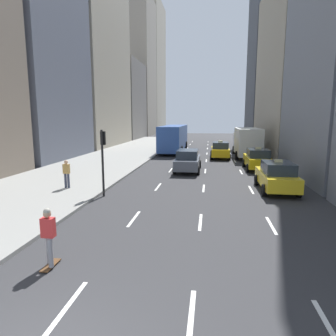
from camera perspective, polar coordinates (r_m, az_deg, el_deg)
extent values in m
cube|color=gray|center=(32.61, -9.79, 2.10)|extent=(8.00, 66.00, 0.15)
cube|color=white|center=(7.81, -18.55, -23.65)|extent=(0.12, 2.00, 0.01)
cube|color=white|center=(12.90, -6.52, -9.58)|extent=(0.12, 2.00, 0.01)
cube|color=white|center=(18.55, -1.89, -3.59)|extent=(0.12, 2.00, 0.01)
cube|color=white|center=(24.36, 0.52, -0.42)|extent=(0.12, 2.00, 0.01)
cube|color=white|center=(30.25, 1.99, 1.53)|extent=(0.12, 2.00, 0.01)
cube|color=white|center=(36.17, 2.99, 2.84)|extent=(0.12, 2.00, 0.01)
cube|color=white|center=(42.12, 3.71, 3.78)|extent=(0.12, 2.00, 0.01)
cube|color=white|center=(48.08, 4.24, 4.49)|extent=(0.12, 2.00, 0.01)
cube|color=white|center=(54.05, 4.67, 5.04)|extent=(0.12, 2.00, 0.01)
cube|color=white|center=(7.17, 4.44, -26.48)|extent=(0.12, 2.00, 0.01)
cube|color=white|center=(12.53, 6.19, -10.17)|extent=(0.12, 2.00, 0.01)
cube|color=white|center=(18.29, 6.80, -3.85)|extent=(0.12, 2.00, 0.01)
cube|color=white|center=(24.17, 7.11, -0.57)|extent=(0.12, 2.00, 0.01)
cube|color=white|center=(30.09, 7.30, 1.42)|extent=(0.12, 2.00, 0.01)
cube|color=white|center=(36.04, 7.43, 2.75)|extent=(0.12, 2.00, 0.01)
cube|color=white|center=(42.01, 7.52, 3.70)|extent=(0.12, 2.00, 0.01)
cube|color=white|center=(47.98, 7.59, 4.42)|extent=(0.12, 2.00, 0.01)
cube|color=white|center=(53.96, 7.65, 4.98)|extent=(0.12, 2.00, 0.01)
cube|color=white|center=(7.58, 28.52, -25.47)|extent=(0.12, 2.00, 0.01)
cube|color=white|center=(12.77, 19.05, -10.27)|extent=(0.12, 2.00, 0.01)
cube|color=white|center=(18.45, 15.55, -4.01)|extent=(0.12, 2.00, 0.01)
cube|color=white|center=(24.29, 13.73, -0.72)|extent=(0.12, 2.00, 0.01)
cube|color=white|center=(30.19, 12.63, 1.29)|extent=(0.12, 2.00, 0.01)
cube|color=white|center=(36.13, 11.88, 2.64)|extent=(0.12, 2.00, 0.01)
cube|color=white|center=(42.08, 11.35, 3.61)|extent=(0.12, 2.00, 0.01)
cube|color=white|center=(48.04, 10.94, 4.34)|extent=(0.12, 2.00, 0.01)
cube|color=white|center=(54.02, 10.63, 4.90)|extent=(0.12, 2.00, 0.01)
cube|color=slate|center=(33.94, -23.41, 19.01)|extent=(6.00, 11.72, 20.49)
cube|color=#A89E89|center=(48.45, -13.85, 23.16)|extent=(6.00, 16.86, 31.68)
cube|color=slate|center=(61.77, -8.12, 12.55)|extent=(6.00, 12.47, 15.12)
cube|color=gray|center=(75.20, -5.40, 18.34)|extent=(6.00, 11.73, 31.56)
cube|color=#A89E89|center=(89.17, -3.22, 18.25)|extent=(6.00, 15.89, 35.49)
cube|color=#A89E89|center=(37.43, 23.00, 17.02)|extent=(6.00, 16.04, 19.13)
cube|color=#4C515B|center=(51.83, 18.91, 17.75)|extent=(6.00, 11.41, 24.13)
cube|color=yellow|center=(25.65, 16.62, 1.28)|extent=(1.80, 4.40, 0.76)
cube|color=#28333D|center=(25.31, 16.78, 2.76)|extent=(1.58, 2.29, 0.64)
cube|color=#F2E599|center=(25.27, 16.82, 3.64)|extent=(0.44, 0.20, 0.14)
cylinder|color=black|center=(26.93, 14.26, 0.94)|extent=(0.22, 0.66, 0.66)
cylinder|color=black|center=(27.18, 18.04, 0.84)|extent=(0.22, 0.66, 0.66)
cylinder|color=black|center=(24.25, 14.95, -0.01)|extent=(0.22, 0.66, 0.66)
cylinder|color=black|center=(24.54, 19.12, -0.11)|extent=(0.22, 0.66, 0.66)
cube|color=yellow|center=(31.99, 9.89, 3.10)|extent=(1.80, 4.40, 0.76)
cube|color=#28333D|center=(31.66, 9.94, 4.31)|extent=(1.58, 2.29, 0.64)
cube|color=#F2E599|center=(31.63, 9.96, 5.01)|extent=(0.44, 0.20, 0.14)
cylinder|color=black|center=(33.37, 8.25, 2.75)|extent=(0.22, 0.66, 0.66)
cylinder|color=black|center=(33.43, 11.34, 2.67)|extent=(0.22, 0.66, 0.66)
cylinder|color=black|center=(30.67, 8.27, 2.16)|extent=(0.22, 0.66, 0.66)
cylinder|color=black|center=(30.73, 11.63, 2.07)|extent=(0.22, 0.66, 0.66)
cube|color=yellow|center=(18.54, 19.94, -1.95)|extent=(1.80, 4.40, 0.76)
cube|color=#28333D|center=(18.17, 20.23, 0.05)|extent=(1.58, 2.29, 0.64)
cube|color=#F2E599|center=(18.11, 20.30, 1.27)|extent=(0.44, 0.20, 0.14)
cylinder|color=black|center=(19.77, 16.52, -2.20)|extent=(0.22, 0.66, 0.66)
cylinder|color=black|center=(20.12, 21.60, -2.28)|extent=(0.22, 0.66, 0.66)
cylinder|color=black|center=(17.14, 17.84, -4.04)|extent=(0.22, 0.66, 0.66)
cylinder|color=black|center=(17.54, 23.66, -4.08)|extent=(0.22, 0.66, 0.66)
cube|color=#565B66|center=(23.98, 3.80, 1.11)|extent=(1.80, 4.90, 0.77)
cube|color=#28333D|center=(23.60, 3.76, 2.70)|extent=(1.58, 2.55, 0.64)
cylinder|color=black|center=(25.61, 2.03, 0.80)|extent=(0.22, 0.66, 0.66)
cylinder|color=black|center=(25.49, 6.06, 0.71)|extent=(0.22, 0.66, 0.66)
cylinder|color=black|center=(22.63, 1.23, -0.36)|extent=(0.22, 0.66, 0.66)
cylinder|color=black|center=(22.50, 5.79, -0.46)|extent=(0.22, 0.66, 0.66)
cube|color=#2D519E|center=(37.96, 1.14, 5.89)|extent=(2.50, 11.60, 2.90)
cube|color=#28333D|center=(43.65, 2.05, 6.82)|extent=(2.30, 0.12, 1.40)
cube|color=#28333D|center=(38.10, -0.68, 6.43)|extent=(0.08, 9.86, 1.10)
cube|color=yellow|center=(43.61, 2.05, 8.00)|extent=(1.50, 0.10, 0.36)
cylinder|color=black|center=(41.78, 0.01, 4.43)|extent=(0.30, 1.00, 1.00)
cylinder|color=black|center=(41.51, 3.44, 4.38)|extent=(0.30, 1.00, 1.00)
cylinder|color=black|center=(35.10, -1.52, 3.46)|extent=(0.30, 1.00, 1.00)
cylinder|color=black|center=(34.78, 2.55, 3.39)|extent=(0.30, 1.00, 1.00)
cube|color=silver|center=(36.41, 14.14, 4.97)|extent=(2.10, 2.40, 2.10)
cube|color=#28333D|center=(37.53, 13.97, 5.56)|extent=(1.90, 0.10, 0.90)
cube|color=silver|center=(32.22, 14.94, 4.92)|extent=(2.30, 6.00, 2.70)
cylinder|color=black|center=(36.40, 12.42, 3.37)|extent=(0.28, 0.90, 0.90)
cylinder|color=black|center=(36.63, 15.70, 3.28)|extent=(0.28, 0.90, 0.90)
cylinder|color=black|center=(31.05, 12.99, 2.32)|extent=(0.28, 0.90, 0.90)
cylinder|color=black|center=(31.33, 17.18, 2.21)|extent=(0.28, 0.90, 0.90)
cube|color=brown|center=(9.62, -21.45, -16.84)|extent=(0.24, 0.80, 0.03)
cylinder|color=black|center=(9.85, -20.61, -16.31)|extent=(0.18, 0.05, 0.05)
cylinder|color=black|center=(9.41, -22.31, -17.67)|extent=(0.18, 0.05, 0.05)
cylinder|color=gray|center=(9.58, -21.73, -14.12)|extent=(0.14, 0.14, 0.84)
cylinder|color=gray|center=(9.30, -21.49, -14.83)|extent=(0.14, 0.14, 0.84)
cube|color=red|center=(9.18, -21.88, -10.46)|extent=(0.36, 0.22, 0.56)
sphere|color=tan|center=(9.06, -22.04, -8.08)|extent=(0.22, 0.22, 0.22)
sphere|color=#B2AD9E|center=(9.04, -22.07, -7.72)|extent=(0.20, 0.20, 0.20)
cylinder|color=#383D51|center=(18.55, -18.93, -2.30)|extent=(0.14, 0.14, 0.86)
cylinder|color=#383D51|center=(18.47, -18.43, -2.32)|extent=(0.14, 0.14, 0.86)
cube|color=#B78C47|center=(18.38, -18.80, -0.14)|extent=(0.36, 0.22, 0.56)
sphere|color=tan|center=(18.32, -18.86, 1.09)|extent=(0.22, 0.22, 0.22)
cylinder|color=black|center=(16.38, -12.34, 0.83)|extent=(0.12, 0.12, 3.60)
cube|color=black|center=(16.41, -12.29, 5.59)|extent=(0.24, 0.20, 0.72)
sphere|color=red|center=(16.50, -12.18, 6.41)|extent=(0.14, 0.14, 0.14)
sphere|color=#4C3F14|center=(16.51, -12.15, 5.62)|extent=(0.14, 0.14, 0.14)
sphere|color=#198C2D|center=(16.53, -12.13, 4.82)|extent=(0.14, 0.14, 0.14)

